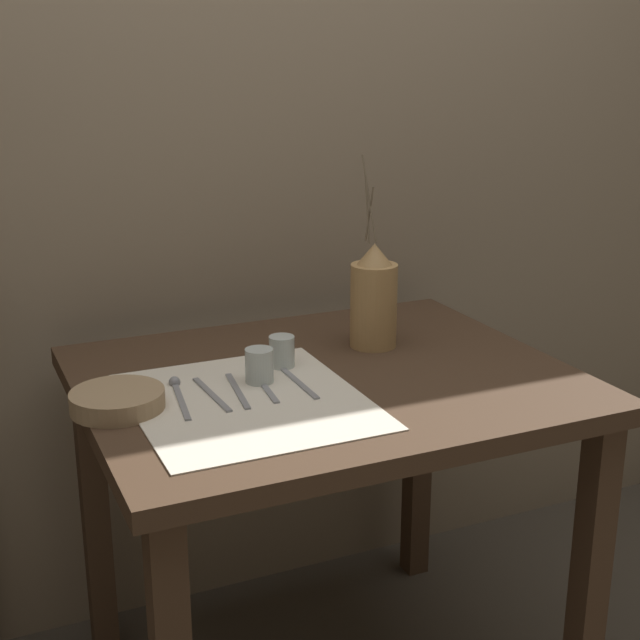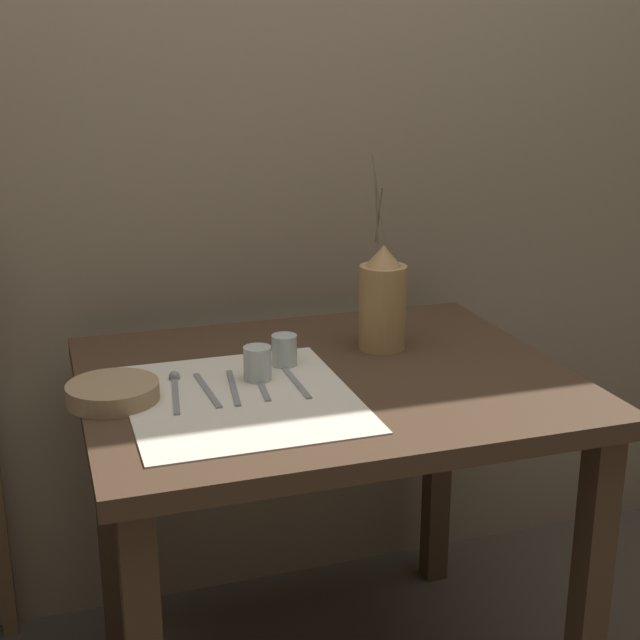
# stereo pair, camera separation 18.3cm
# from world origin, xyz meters

# --- Properties ---
(stone_wall_back) EXTENTS (7.00, 0.06, 2.40)m
(stone_wall_back) POSITION_xyz_m (0.00, 0.52, 1.20)
(stone_wall_back) COLOR gray
(stone_wall_back) RESTS_ON ground_plane
(wooden_table) EXTENTS (1.01, 0.83, 0.79)m
(wooden_table) POSITION_xyz_m (0.00, 0.00, 0.68)
(wooden_table) COLOR #422D1E
(wooden_table) RESTS_ON ground_plane
(linen_cloth) EXTENTS (0.44, 0.50, 0.00)m
(linen_cloth) POSITION_xyz_m (-0.20, -0.08, 0.79)
(linen_cloth) COLOR beige
(linen_cloth) RESTS_ON wooden_table
(pitcher_with_flowers) EXTENTS (0.11, 0.11, 0.43)m
(pitcher_with_flowers) POSITION_xyz_m (0.18, 0.12, 0.90)
(pitcher_with_flowers) COLOR #A87F4C
(pitcher_with_flowers) RESTS_ON wooden_table
(wooden_bowl) EXTENTS (0.18, 0.18, 0.04)m
(wooden_bowl) POSITION_xyz_m (-0.44, -0.02, 0.81)
(wooden_bowl) COLOR #9E7F5B
(wooden_bowl) RESTS_ON wooden_table
(glass_tumbler_near) EXTENTS (0.06, 0.06, 0.07)m
(glass_tumbler_near) POSITION_xyz_m (-0.15, 0.01, 0.83)
(glass_tumbler_near) COLOR #B7C1BC
(glass_tumbler_near) RESTS_ON wooden_table
(glass_tumbler_far) EXTENTS (0.05, 0.05, 0.07)m
(glass_tumbler_far) POSITION_xyz_m (-0.07, 0.07, 0.83)
(glass_tumbler_far) COLOR #B7C1BC
(glass_tumbler_far) RESTS_ON wooden_table
(spoon_inner) EXTENTS (0.04, 0.20, 0.02)m
(spoon_inner) POSITION_xyz_m (-0.31, 0.02, 0.80)
(spoon_inner) COLOR gray
(spoon_inner) RESTS_ON wooden_table
(fork_outer) EXTENTS (0.02, 0.19, 0.00)m
(fork_outer) POSITION_xyz_m (-0.26, -0.03, 0.80)
(fork_outer) COLOR gray
(fork_outer) RESTS_ON wooden_table
(knife_center) EXTENTS (0.04, 0.19, 0.00)m
(knife_center) POSITION_xyz_m (-0.21, -0.03, 0.80)
(knife_center) COLOR gray
(knife_center) RESTS_ON wooden_table
(fork_inner) EXTENTS (0.03, 0.19, 0.00)m
(fork_inner) POSITION_xyz_m (-0.15, -0.02, 0.80)
(fork_inner) COLOR gray
(fork_inner) RESTS_ON wooden_table
(spoon_outer) EXTENTS (0.02, 0.20, 0.02)m
(spoon_outer) POSITION_xyz_m (-0.08, 0.02, 0.80)
(spoon_outer) COLOR gray
(spoon_outer) RESTS_ON wooden_table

